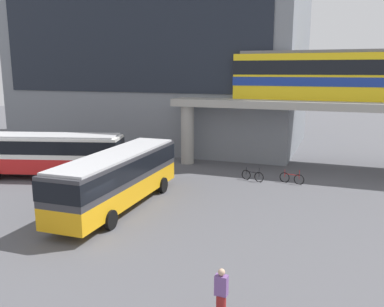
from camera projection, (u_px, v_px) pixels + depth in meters
ground_plane at (170, 182)px, 29.08m from camera, size 120.00×120.00×0.00m
station_building at (162, 42)px, 43.81m from camera, size 29.44×15.96×21.53m
elevated_platform at (381, 110)px, 31.22m from camera, size 32.21×6.86×5.49m
bus_main at (118, 174)px, 23.23m from camera, size 2.93×11.09×3.22m
bus_secondary at (47, 151)px, 29.86m from camera, size 11.31×5.48×3.22m
bicycle_red at (292, 178)px, 28.60m from camera, size 1.76×0.46×1.04m
bicycle_black at (253, 176)px, 29.27m from camera, size 1.72×0.60×1.04m
pedestrian_walking_across at (221, 295)px, 12.88m from camera, size 0.41×0.32×1.73m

